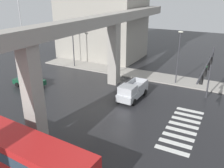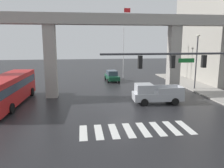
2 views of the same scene
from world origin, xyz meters
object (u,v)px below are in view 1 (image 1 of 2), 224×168
street_lamp_near_corner (179,52)px  street_lamp_mid_block (116,45)px  pickup_truck (132,92)px  street_lamp_far_north (73,40)px  city_bus (24,155)px  sedan_dark_green (29,80)px  traffic_signal_mast (208,69)px  flagpole (23,31)px

street_lamp_near_corner → street_lamp_mid_block: same height
pickup_truck → street_lamp_far_north: (7.51, 13.78, 3.57)m
city_bus → street_lamp_mid_block: bearing=11.1°
sedan_dark_green → street_lamp_mid_block: bearing=-38.2°
street_lamp_mid_block → street_lamp_near_corner: bearing=-90.0°
street_lamp_mid_block → traffic_signal_mast: bearing=-116.1°
street_lamp_mid_block → street_lamp_far_north: same height
pickup_truck → city_bus: city_bus is taller
pickup_truck → flagpole: flagpole is taller
city_bus → street_lamp_near_corner: 23.07m
pickup_truck → city_bus: size_ratio=0.47×
sedan_dark_green → flagpole: bearing=47.7°
street_lamp_mid_block → street_lamp_far_north: 7.92m
traffic_signal_mast → street_lamp_near_corner: 8.01m
sedan_dark_green → traffic_signal_mast: traffic_signal_mast is taller
pickup_truck → city_bus: 14.94m
street_lamp_near_corner → street_lamp_far_north: size_ratio=1.00×
sedan_dark_green → street_lamp_mid_block: street_lamp_mid_block is taller
street_lamp_mid_block → flagpole: flagpole is taller
pickup_truck → street_lamp_mid_block: (7.51, 5.86, 3.57)m
street_lamp_mid_block → street_lamp_far_north: bearing=90.0°
city_bus → street_lamp_far_north: (22.37, 12.30, 2.83)m
traffic_signal_mast → pickup_truck: bearing=96.0°
street_lamp_mid_block → flagpole: bearing=125.6°
traffic_signal_mast → flagpole: bearing=92.3°
pickup_truck → street_lamp_mid_block: 10.18m
sedan_dark_green → flagpole: (2.46, 2.70, 5.96)m
sedan_dark_green → street_lamp_far_north: 10.77m
city_bus → street_lamp_near_corner: size_ratio=1.51×
city_bus → street_lamp_far_north: street_lamp_far_north is taller
street_lamp_far_north → sedan_dark_green: bearing=179.7°
street_lamp_mid_block → flagpole: size_ratio=0.61×
city_bus → flagpole: size_ratio=0.91×
city_bus → sedan_dark_green: city_bus is taller
city_bus → street_lamp_near_corner: bearing=-12.3°
street_lamp_far_north → city_bus: bearing=-151.2°
city_bus → pickup_truck: bearing=-5.7°
flagpole → street_lamp_mid_block: bearing=-54.4°
traffic_signal_mast → flagpole: size_ratio=0.91×
pickup_truck → traffic_signal_mast: size_ratio=0.47×
street_lamp_near_corner → street_lamp_mid_block: (0.00, 9.26, 0.00)m
pickup_truck → traffic_signal_mast: bearing=-84.0°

